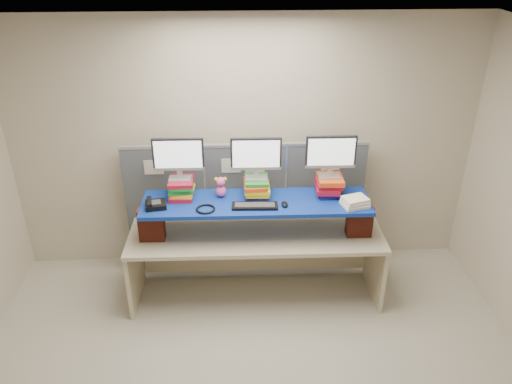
{
  "coord_description": "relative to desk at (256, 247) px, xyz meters",
  "views": [
    {
      "loc": [
        -0.14,
        -2.99,
        3.46
      ],
      "look_at": [
        0.08,
        1.24,
        1.25
      ],
      "focal_mm": 35.0,
      "sensor_mm": 36.0,
      "label": 1
    }
  ],
  "objects": [
    {
      "name": "book_stack_right",
      "position": [
        0.72,
        0.11,
        0.63
      ],
      "size": [
        0.27,
        0.3,
        0.19
      ],
      "color": "#12144F",
      "rests_on": "blue_board"
    },
    {
      "name": "keyboard",
      "position": [
        -0.02,
        -0.12,
        0.54
      ],
      "size": [
        0.44,
        0.16,
        0.03
      ],
      "rotation": [
        0.0,
        0.0,
        -0.04
      ],
      "color": "black",
      "rests_on": "blue_board"
    },
    {
      "name": "blue_board",
      "position": [
        0.0,
        0.0,
        0.51
      ],
      "size": [
        2.22,
        0.59,
        0.04
      ],
      "primitive_type": "cube",
      "rotation": [
        0.0,
        0.0,
        -0.02
      ],
      "color": "navy",
      "rests_on": "brick_pier_left"
    },
    {
      "name": "headset",
      "position": [
        -0.48,
        -0.15,
        0.54
      ],
      "size": [
        0.23,
        0.23,
        0.02
      ],
      "primitive_type": "torus",
      "rotation": [
        0.0,
        0.0,
        0.29
      ],
      "color": "black",
      "rests_on": "blue_board"
    },
    {
      "name": "monitor_right",
      "position": [
        0.72,
        0.11,
        0.96
      ],
      "size": [
        0.49,
        0.14,
        0.42
      ],
      "rotation": [
        0.0,
        0.0,
        -0.02
      ],
      "color": "#A4A4A9",
      "rests_on": "book_stack_right"
    },
    {
      "name": "brick_pier_right",
      "position": [
        1.02,
        -0.07,
        0.32
      ],
      "size": [
        0.25,
        0.14,
        0.33
      ],
      "primitive_type": "cube",
      "rotation": [
        0.0,
        0.0,
        -0.02
      ],
      "color": "maroon",
      "rests_on": "desk"
    },
    {
      "name": "desk",
      "position": [
        0.0,
        0.0,
        0.0
      ],
      "size": [
        2.56,
        0.78,
        0.78
      ],
      "rotation": [
        0.0,
        0.0,
        -0.02
      ],
      "color": "#C3B594",
      "rests_on": "ground"
    },
    {
      "name": "book_stack_center",
      "position": [
        0.01,
        0.12,
        0.62
      ],
      "size": [
        0.25,
        0.31,
        0.18
      ],
      "color": "#12144F",
      "rests_on": "blue_board"
    },
    {
      "name": "plush_toy",
      "position": [
        -0.34,
        0.11,
        0.64
      ],
      "size": [
        0.12,
        0.09,
        0.21
      ],
      "rotation": [
        0.0,
        0.0,
        0.09
      ],
      "color": "#ED5A9E",
      "rests_on": "blue_board"
    },
    {
      "name": "book_stack_left",
      "position": [
        -0.72,
        0.13,
        0.63
      ],
      "size": [
        0.25,
        0.3,
        0.19
      ],
      "color": "#A51229",
      "rests_on": "blue_board"
    },
    {
      "name": "monitor_center",
      "position": [
        0.01,
        0.12,
        0.96
      ],
      "size": [
        0.49,
        0.14,
        0.42
      ],
      "rotation": [
        0.0,
        0.0,
        -0.02
      ],
      "color": "#A4A4A9",
      "rests_on": "book_stack_center"
    },
    {
      "name": "binder_stack",
      "position": [
        0.93,
        -0.14,
        0.57
      ],
      "size": [
        0.28,
        0.25,
        0.09
      ],
      "rotation": [
        0.0,
        0.0,
        0.28
      ],
      "color": "white",
      "rests_on": "blue_board"
    },
    {
      "name": "room",
      "position": [
        -0.08,
        -1.24,
        0.78
      ],
      "size": [
        5.0,
        4.0,
        2.8
      ],
      "color": "#C1B59F",
      "rests_on": "ground"
    },
    {
      "name": "brick_pier_left",
      "position": [
        -1.02,
        -0.03,
        0.32
      ],
      "size": [
        0.25,
        0.14,
        0.33
      ],
      "primitive_type": "cube",
      "rotation": [
        0.0,
        0.0,
        -0.02
      ],
      "color": "maroon",
      "rests_on": "desk"
    },
    {
      "name": "mouse",
      "position": [
        0.27,
        -0.1,
        0.55
      ],
      "size": [
        0.09,
        0.12,
        0.03
      ],
      "primitive_type": "ellipsoid",
      "rotation": [
        0.0,
        0.0,
        -0.31
      ],
      "color": "black",
      "rests_on": "blue_board"
    },
    {
      "name": "cubicle_partition",
      "position": [
        -0.08,
        0.54,
        0.15
      ],
      "size": [
        2.6,
        0.06,
        1.53
      ],
      "color": "#444950",
      "rests_on": "ground"
    },
    {
      "name": "monitor_left",
      "position": [
        -0.73,
        0.13,
        0.96
      ],
      "size": [
        0.49,
        0.14,
        0.42
      ],
      "rotation": [
        0.0,
        0.0,
        -0.02
      ],
      "color": "#A4A4A9",
      "rests_on": "book_stack_left"
    },
    {
      "name": "desk_phone",
      "position": [
        -0.96,
        -0.07,
        0.56
      ],
      "size": [
        0.22,
        0.2,
        0.08
      ],
      "rotation": [
        0.0,
        0.0,
        0.17
      ],
      "color": "black",
      "rests_on": "blue_board"
    }
  ]
}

